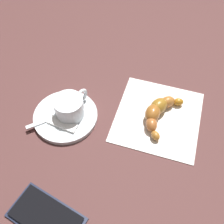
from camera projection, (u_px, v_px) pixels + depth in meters
name	position (u px, v px, depth m)	size (l,w,h in m)	color
ground_plane	(112.00, 111.00, 0.61)	(1.80, 1.80, 0.00)	#4C2C2A
saucer	(66.00, 116.00, 0.60)	(0.14, 0.14, 0.01)	silver
espresso_cup	(70.00, 107.00, 0.58)	(0.07, 0.08, 0.05)	silver
teaspoon	(64.00, 114.00, 0.59)	(0.12, 0.07, 0.01)	silver
sugar_packet	(63.00, 124.00, 0.58)	(0.07, 0.02, 0.01)	white
napkin	(158.00, 116.00, 0.60)	(0.19, 0.20, 0.00)	white
croissant	(158.00, 111.00, 0.59)	(0.10, 0.12, 0.04)	#A66918
cell_phone	(46.00, 217.00, 0.47)	(0.15, 0.13, 0.01)	#171D32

